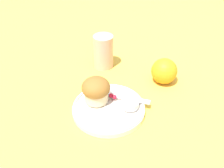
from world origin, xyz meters
TOP-DOWN VIEW (x-y plane):
  - ground_plane at (0.00, 0.00)m, footprint 3.00×3.00m
  - plate at (0.01, -0.02)m, footprint 0.19×0.19m
  - muffin at (-0.03, -0.02)m, footprint 0.08×0.08m
  - cream_ramekin at (0.06, 0.01)m, footprint 0.05×0.05m
  - berry_pair at (0.01, 0.01)m, footprint 0.02×0.01m
  - butter_knife at (0.02, 0.02)m, footprint 0.16×0.06m
  - orange_fruit at (0.08, 0.18)m, footprint 0.08×0.08m
  - juice_glass at (-0.12, 0.15)m, footprint 0.06×0.06m

SIDE VIEW (x-z plane):
  - ground_plane at x=0.00m, z-range 0.00..0.00m
  - plate at x=0.01m, z-range 0.00..0.02m
  - butter_knife at x=0.02m, z-range 0.02..0.02m
  - berry_pair at x=0.01m, z-range 0.02..0.03m
  - cream_ramekin at x=0.06m, z-range 0.02..0.04m
  - orange_fruit at x=0.08m, z-range 0.00..0.08m
  - muffin at x=-0.03m, z-range 0.02..0.09m
  - juice_glass at x=-0.12m, z-range 0.00..0.11m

